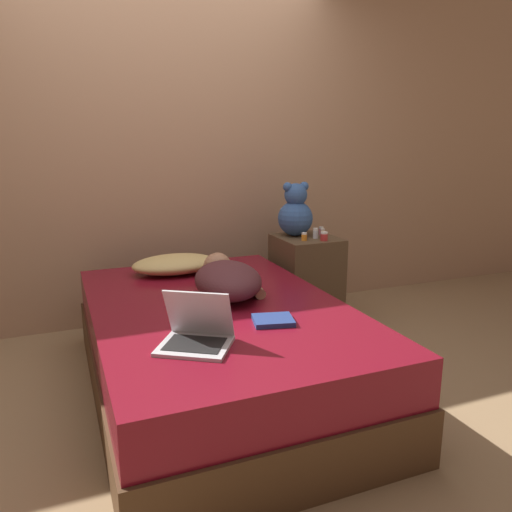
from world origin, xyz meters
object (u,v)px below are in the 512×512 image
at_px(bottle_orange, 304,237).
at_px(bottle_clear, 316,233).
at_px(pillow, 175,264).
at_px(bottle_pink, 321,231).
at_px(person_lying, 227,279).
at_px(bottle_amber, 323,233).
at_px(book, 273,320).
at_px(bottle_red, 324,236).
at_px(laptop, 196,333).
at_px(teddy_bear, 295,213).

bearing_deg(bottle_orange, bottle_clear, 17.38).
distance_m(pillow, bottle_pink, 1.14).
xyz_separation_m(person_lying, bottle_amber, (0.92, 0.55, 0.10)).
distance_m(bottle_orange, book, 1.23).
relative_size(bottle_pink, bottle_red, 0.97).
bearing_deg(book, pillow, 102.05).
bearing_deg(pillow, bottle_clear, -1.49).
xyz_separation_m(bottle_amber, book, (-0.86, -1.05, -0.18)).
relative_size(bottle_red, book, 0.28).
xyz_separation_m(pillow, laptop, (-0.18, -1.19, -0.01)).
distance_m(teddy_bear, bottle_pink, 0.24).
bearing_deg(bottle_red, bottle_orange, 153.95).
xyz_separation_m(bottle_clear, book, (-0.80, -1.04, -0.18)).
xyz_separation_m(laptop, bottle_pink, (1.31, 1.27, 0.13)).
bearing_deg(person_lying, book, -74.93).
bearing_deg(book, bottle_red, 49.41).
bearing_deg(laptop, bottle_amber, 75.21).
height_order(person_lying, bottle_amber, bottle_amber).
distance_m(bottle_pink, bottle_red, 0.22).
distance_m(bottle_orange, bottle_red, 0.14).
bearing_deg(bottle_red, pillow, 173.31).
height_order(bottle_red, book, bottle_red).
xyz_separation_m(person_lying, bottle_pink, (0.96, 0.65, 0.09)).
bearing_deg(teddy_bear, bottle_orange, -95.90).
height_order(bottle_orange, bottle_amber, bottle_amber).
relative_size(laptop, teddy_bear, 0.97).
distance_m(laptop, bottle_orange, 1.58).
bearing_deg(bottle_amber, bottle_orange, -166.03).
bearing_deg(pillow, laptop, -98.78).
height_order(pillow, person_lying, person_lying).
distance_m(person_lying, bottle_clear, 1.02).
distance_m(pillow, teddy_bear, 0.98).
height_order(bottle_clear, book, bottle_clear).
distance_m(person_lying, bottle_orange, 0.91).
xyz_separation_m(bottle_red, book, (-0.81, -0.95, -0.18)).
distance_m(bottle_clear, book, 1.32).
xyz_separation_m(bottle_pink, book, (-0.90, -1.14, -0.18)).
bearing_deg(bottle_clear, bottle_red, -80.83).
height_order(person_lying, bottle_orange, bottle_orange).
height_order(teddy_bear, bottle_clear, teddy_bear).
xyz_separation_m(person_lying, bottle_red, (0.87, 0.45, 0.10)).
bearing_deg(person_lying, bottle_pink, 41.82).
bearing_deg(bottle_amber, teddy_bear, 137.39).
relative_size(laptop, bottle_orange, 6.84).
height_order(laptop, bottle_clear, laptop).
relative_size(person_lying, bottle_amber, 10.80).
bearing_deg(bottle_pink, person_lying, -146.11).
bearing_deg(bottle_red, person_lying, -152.86).
bearing_deg(bottle_red, bottle_pink, 66.12).
bearing_deg(bottle_amber, laptop, -137.32).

